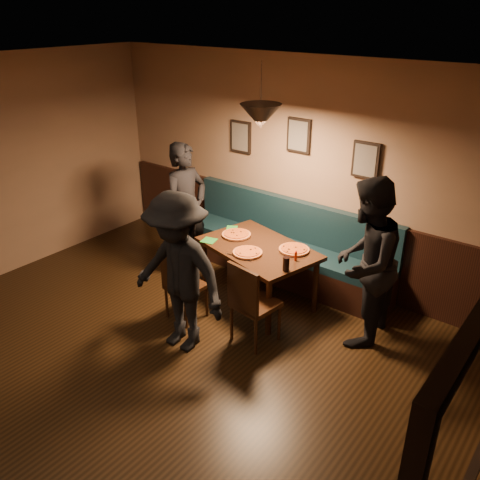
# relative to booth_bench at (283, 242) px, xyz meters

# --- Properties ---
(floor) EXTENTS (7.00, 7.00, 0.00)m
(floor) POSITION_rel_booth_bench_xyz_m (0.00, -3.20, -0.50)
(floor) COLOR black
(floor) RESTS_ON ground
(ceiling) EXTENTS (7.00, 7.00, 0.00)m
(ceiling) POSITION_rel_booth_bench_xyz_m (0.00, -3.20, 2.30)
(ceiling) COLOR silver
(ceiling) RESTS_ON ground
(wall_back) EXTENTS (6.00, 0.00, 6.00)m
(wall_back) POSITION_rel_booth_bench_xyz_m (0.00, 0.30, 0.90)
(wall_back) COLOR #8C704F
(wall_back) RESTS_ON ground
(wainscot) EXTENTS (5.88, 0.06, 1.00)m
(wainscot) POSITION_rel_booth_bench_xyz_m (0.00, 0.27, 0.00)
(wainscot) COLOR black
(wainscot) RESTS_ON ground
(booth_bench) EXTENTS (3.00, 0.60, 1.00)m
(booth_bench) POSITION_rel_booth_bench_xyz_m (0.00, 0.00, 0.00)
(booth_bench) COLOR #0F232D
(booth_bench) RESTS_ON ground
(window_glass) EXTENTS (0.00, 2.40, 2.40)m
(window_glass) POSITION_rel_booth_bench_xyz_m (2.93, -2.70, 1.00)
(window_glass) COLOR black
(window_glass) RESTS_ON wall_right
(picture_left) EXTENTS (0.32, 0.04, 0.42)m
(picture_left) POSITION_rel_booth_bench_xyz_m (-0.90, 0.27, 1.20)
(picture_left) COLOR black
(picture_left) RESTS_ON wall_back
(picture_center) EXTENTS (0.32, 0.04, 0.42)m
(picture_center) POSITION_rel_booth_bench_xyz_m (0.00, 0.27, 1.35)
(picture_center) COLOR black
(picture_center) RESTS_ON wall_back
(picture_right) EXTENTS (0.32, 0.04, 0.42)m
(picture_right) POSITION_rel_booth_bench_xyz_m (0.90, 0.27, 1.20)
(picture_right) COLOR black
(picture_right) RESTS_ON wall_back
(pendant_lamp) EXTENTS (0.44, 0.44, 0.25)m
(pendant_lamp) POSITION_rel_booth_bench_xyz_m (0.10, -0.68, 1.75)
(pendant_lamp) COLOR black
(pendant_lamp) RESTS_ON ceiling
(dining_table) EXTENTS (1.54, 1.18, 0.73)m
(dining_table) POSITION_rel_booth_bench_xyz_m (0.10, -0.68, -0.13)
(dining_table) COLOR black
(dining_table) RESTS_ON floor
(chair_near_left) EXTENTS (0.40, 0.40, 0.86)m
(chair_near_left) POSITION_rel_booth_bench_xyz_m (-0.34, -1.47, -0.07)
(chair_near_left) COLOR black
(chair_near_left) RESTS_ON floor
(chair_near_right) EXTENTS (0.47, 0.47, 0.95)m
(chair_near_right) POSITION_rel_booth_bench_xyz_m (0.55, -1.34, -0.02)
(chair_near_right) COLOR black
(chair_near_right) RESTS_ON floor
(diner_left) EXTENTS (0.47, 0.67, 1.77)m
(diner_left) POSITION_rel_booth_bench_xyz_m (-1.09, -0.63, 0.39)
(diner_left) COLOR black
(diner_left) RESTS_ON floor
(diner_right) EXTENTS (0.78, 0.95, 1.82)m
(diner_right) POSITION_rel_booth_bench_xyz_m (1.40, -0.62, 0.41)
(diner_right) COLOR black
(diner_right) RESTS_ON floor
(diner_front) EXTENTS (1.14, 0.68, 1.72)m
(diner_front) POSITION_rel_booth_bench_xyz_m (-0.02, -1.89, 0.36)
(diner_front) COLOR black
(diner_front) RESTS_ON floor
(pizza_a) EXTENTS (0.41, 0.41, 0.04)m
(pizza_a) POSITION_rel_booth_bench_xyz_m (-0.28, -0.61, 0.25)
(pizza_a) COLOR gold
(pizza_a) RESTS_ON dining_table
(pizza_b) EXTENTS (0.39, 0.39, 0.04)m
(pizza_b) POSITION_rel_booth_bench_xyz_m (0.12, -0.91, 0.25)
(pizza_b) COLOR #D06427
(pizza_b) RESTS_ON dining_table
(pizza_c) EXTENTS (0.42, 0.42, 0.04)m
(pizza_c) POSITION_rel_booth_bench_xyz_m (0.49, -0.52, 0.25)
(pizza_c) COLOR orange
(pizza_c) RESTS_ON dining_table
(soda_glass) EXTENTS (0.08, 0.08, 0.16)m
(soda_glass) POSITION_rel_booth_bench_xyz_m (0.67, -0.97, 0.31)
(soda_glass) COLOR black
(soda_glass) RESTS_ON dining_table
(tabasco_bottle) EXTENTS (0.03, 0.03, 0.13)m
(tabasco_bottle) POSITION_rel_booth_bench_xyz_m (0.63, -0.72, 0.30)
(tabasco_bottle) COLOR #A81C05
(tabasco_bottle) RESTS_ON dining_table
(napkin_a) EXTENTS (0.19, 0.19, 0.01)m
(napkin_a) POSITION_rel_booth_bench_xyz_m (-0.48, -0.46, 0.24)
(napkin_a) COLOR #217E27
(napkin_a) RESTS_ON dining_table
(napkin_b) EXTENTS (0.20, 0.20, 0.01)m
(napkin_b) POSITION_rel_booth_bench_xyz_m (-0.46, -0.92, 0.24)
(napkin_b) COLOR #1D6E23
(napkin_b) RESTS_ON dining_table
(cutlery_set) EXTENTS (0.20, 0.03, 0.00)m
(cutlery_set) POSITION_rel_booth_bench_xyz_m (0.09, -1.05, 0.24)
(cutlery_set) COLOR silver
(cutlery_set) RESTS_ON dining_table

